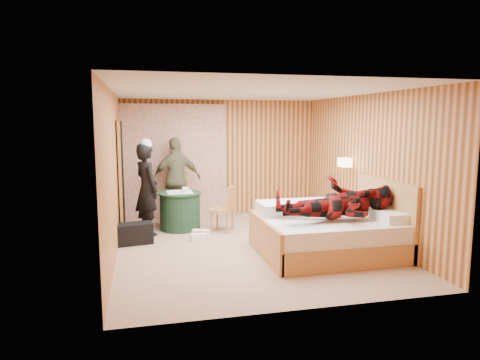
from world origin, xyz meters
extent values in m
cube|color=tan|center=(0.00, 0.00, 0.00)|extent=(4.20, 5.00, 0.01)
cube|color=silver|center=(0.00, 0.00, 2.50)|extent=(4.20, 5.00, 0.01)
cube|color=#E39857|center=(0.00, 2.50, 1.25)|extent=(4.20, 0.02, 2.50)
cube|color=#E39857|center=(-2.10, 0.00, 1.25)|extent=(0.02, 5.00, 2.50)
cube|color=#E39857|center=(2.10, 0.00, 1.25)|extent=(0.02, 5.00, 2.50)
cube|color=silver|center=(-1.00, 2.43, 1.20)|extent=(2.20, 0.08, 2.40)
cube|color=black|center=(-2.06, 1.40, 1.02)|extent=(0.06, 0.90, 2.05)
cylinder|color=gold|center=(2.00, 0.45, 1.30)|extent=(0.18, 0.04, 0.04)
cube|color=#FFECB2|center=(1.92, 0.45, 1.30)|extent=(0.18, 0.24, 0.16)
cube|color=#DF9D5B|center=(1.10, -0.71, 0.15)|extent=(2.06, 1.65, 0.31)
cube|color=white|center=(1.10, -0.71, 0.44)|extent=(2.00, 1.59, 0.26)
cube|color=#DF9D5B|center=(0.07, -0.71, 0.29)|extent=(0.06, 1.65, 0.58)
cube|color=#DF9D5B|center=(2.06, -0.71, 0.57)|extent=(0.06, 1.65, 1.13)
cube|color=white|center=(1.90, -1.10, 0.64)|extent=(0.39, 0.57, 0.14)
cube|color=white|center=(1.90, -0.31, 0.64)|extent=(0.39, 0.57, 0.14)
cube|color=white|center=(0.74, -0.24, 0.66)|extent=(1.24, 0.62, 0.19)
cube|color=#DF9D5B|center=(1.88, 0.43, 0.27)|extent=(0.39, 0.53, 0.53)
cube|color=#DF9D5B|center=(1.88, 0.43, 0.44)|extent=(0.41, 0.55, 0.03)
cylinder|color=#1E422E|center=(-1.00, 1.35, 0.34)|extent=(0.76, 0.76, 0.69)
cylinder|color=#1E422E|center=(-1.00, 1.35, 0.69)|extent=(0.81, 0.81, 0.03)
cube|color=white|center=(-1.00, 1.35, 0.71)|extent=(0.51, 0.51, 0.01)
cube|color=#DF9D5B|center=(-1.00, 1.92, 0.45)|extent=(0.53, 0.53, 0.05)
cube|color=#DF9D5B|center=(-0.94, 2.10, 0.70)|extent=(0.41, 0.17, 0.46)
cylinder|color=#DF9D5B|center=(-1.21, 1.81, 0.21)|extent=(0.04, 0.04, 0.43)
cylinder|color=#DF9D5B|center=(-0.78, 2.02, 0.21)|extent=(0.04, 0.04, 0.43)
cube|color=#DF9D5B|center=(-0.25, 1.03, 0.41)|extent=(0.52, 0.52, 0.05)
cube|color=#DF9D5B|center=(-0.10, 0.94, 0.63)|extent=(0.22, 0.35, 0.42)
cylinder|color=#DF9D5B|center=(-0.30, 1.24, 0.19)|extent=(0.04, 0.04, 0.39)
cylinder|color=#DF9D5B|center=(-0.19, 0.82, 0.19)|extent=(0.04, 0.04, 0.39)
cube|color=black|center=(-1.85, 0.53, 0.17)|extent=(0.66, 0.42, 0.35)
cube|color=white|center=(-0.76, 0.46, 0.06)|extent=(0.27, 0.12, 0.12)
cube|color=white|center=(-0.70, 0.69, 0.07)|extent=(0.32, 0.22, 0.13)
imported|color=black|center=(-1.61, 1.10, 0.83)|extent=(0.61, 0.71, 1.66)
imported|color=#6B6847|center=(-1.00, 2.03, 0.86)|extent=(1.07, 0.58, 1.72)
imported|color=maroon|center=(1.15, -0.91, 1.00)|extent=(0.86, 0.67, 1.77)
imported|color=white|center=(1.88, 0.38, 0.54)|extent=(0.22, 0.26, 0.02)
imported|color=white|center=(1.88, 0.38, 0.56)|extent=(0.24, 0.27, 0.02)
imported|color=white|center=(1.88, 0.56, 0.58)|extent=(0.11, 0.11, 0.09)
imported|color=white|center=(-0.90, 1.30, 0.77)|extent=(0.14, 0.14, 0.10)
camera|label=1|loc=(-1.68, -6.66, 2.03)|focal=32.00mm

